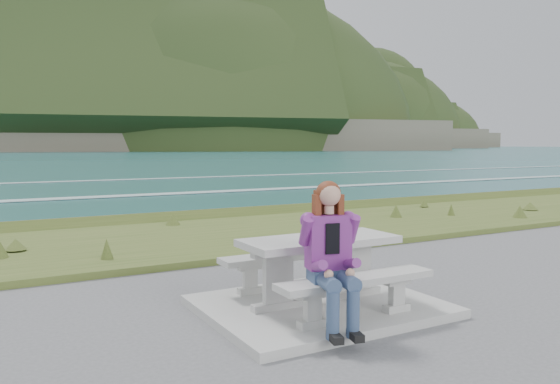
{
  "coord_description": "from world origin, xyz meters",
  "views": [
    {
      "loc": [
        -3.37,
        -5.13,
        1.9
      ],
      "look_at": [
        0.15,
        1.2,
        1.27
      ],
      "focal_mm": 35.0,
      "sensor_mm": 36.0,
      "label": 1
    }
  ],
  "objects": [
    {
      "name": "bench_landward",
      "position": [
        0.0,
        -0.7,
        0.45
      ],
      "size": [
        1.8,
        0.35,
        0.45
      ],
      "color": "#AEAFA9",
      "rests_on": "concrete_slab"
    },
    {
      "name": "seated_woman",
      "position": [
        -0.39,
        -0.83,
        0.63
      ],
      "size": [
        0.57,
        0.8,
        1.45
      ],
      "rotation": [
        0.0,
        0.0,
        -0.25
      ],
      "color": "navy",
      "rests_on": "concrete_slab"
    },
    {
      "name": "grass_verge",
      "position": [
        0.0,
        5.0,
        0.0
      ],
      "size": [
        160.0,
        4.5,
        0.22
      ],
      "primitive_type": "cube",
      "color": "#3C511E",
      "rests_on": "ground"
    },
    {
      "name": "bench_seaward",
      "position": [
        0.0,
        0.7,
        0.45
      ],
      "size": [
        1.8,
        0.35,
        0.45
      ],
      "color": "#AEAFA9",
      "rests_on": "concrete_slab"
    },
    {
      "name": "picnic_table",
      "position": [
        0.0,
        0.0,
        0.68
      ],
      "size": [
        1.8,
        0.75,
        0.75
      ],
      "color": "#AEAFA9",
      "rests_on": "concrete_slab"
    },
    {
      "name": "headland_range",
      "position": [
        190.37,
        398.36,
        9.92
      ],
      "size": [
        729.83,
        363.95,
        192.96
      ],
      "color": "brown",
      "rests_on": "ground"
    },
    {
      "name": "concrete_slab",
      "position": [
        0.0,
        0.0,
        0.05
      ],
      "size": [
        2.6,
        2.1,
        0.1
      ],
      "primitive_type": "cube",
      "color": "#AEAFA9",
      "rests_on": "ground"
    },
    {
      "name": "shore_drop",
      "position": [
        0.0,
        7.9,
        0.0
      ],
      "size": [
        160.0,
        0.8,
        2.2
      ],
      "primitive_type": "cube",
      "color": "brown",
      "rests_on": "ground"
    },
    {
      "name": "ocean",
      "position": [
        0.0,
        25.09,
        -1.74
      ],
      "size": [
        1600.0,
        1600.0,
        0.09
      ],
      "color": "#215D5F",
      "rests_on": "ground"
    }
  ]
}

